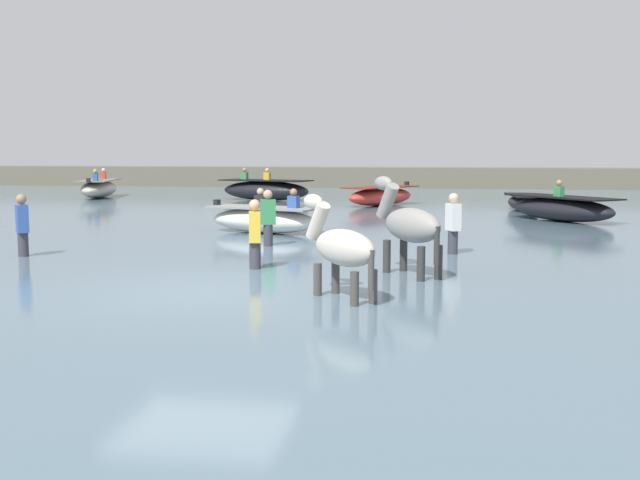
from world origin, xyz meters
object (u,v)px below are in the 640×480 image
at_px(boat_far_offshore, 266,190).
at_px(person_onlooker_left, 268,225).
at_px(horse_lead_grey, 410,228).
at_px(boat_mid_outer, 381,196).
at_px(person_wading_mid, 453,231).
at_px(boat_mid_channel, 264,219).
at_px(horse_trailing_pinto, 342,250).
at_px(boat_distant_east, 99,188).
at_px(boat_far_inshore, 523,202).
at_px(person_spectator_far, 255,243).
at_px(boat_near_starboard, 562,209).
at_px(person_wading_close, 23,233).

bearing_deg(boat_far_offshore, person_onlooker_left, -76.92).
distance_m(horse_lead_grey, boat_mid_outer, 16.27).
distance_m(person_wading_mid, person_onlooker_left, 4.00).
bearing_deg(boat_mid_channel, horse_trailing_pinto, -69.97).
bearing_deg(boat_mid_channel, boat_distant_east, 128.57).
bearing_deg(horse_trailing_pinto, boat_mid_outer, 92.76).
relative_size(boat_far_offshore, person_onlooker_left, 2.57).
xyz_separation_m(boat_mid_channel, person_wading_mid, (4.64, -3.32, 0.12)).
relative_size(boat_mid_channel, boat_far_inshore, 1.10).
xyz_separation_m(boat_far_inshore, person_spectator_far, (-5.99, -14.38, 0.19)).
bearing_deg(person_onlooker_left, boat_mid_outer, 83.46).
xyz_separation_m(horse_trailing_pinto, person_onlooker_left, (-2.34, 5.70, -0.22)).
xyz_separation_m(boat_near_starboard, person_spectator_far, (-6.70, -10.33, 0.09)).
bearing_deg(person_onlooker_left, person_wading_close, -151.65).
bearing_deg(person_wading_mid, horse_lead_grey, -104.97).
bearing_deg(boat_distant_east, boat_mid_channel, -51.43).
xyz_separation_m(horse_lead_grey, boat_far_inshore, (3.29, 14.66, -0.53)).
distance_m(horse_lead_grey, boat_distant_east, 23.92).
bearing_deg(person_spectator_far, horse_trailing_pinto, -53.33).
height_order(boat_mid_outer, boat_near_starboard, boat_near_starboard).
xyz_separation_m(boat_mid_outer, person_wading_close, (-5.83, -15.03, 0.11)).
bearing_deg(horse_lead_grey, person_wading_mid, 75.03).
bearing_deg(person_spectator_far, boat_far_offshore, 102.31).
distance_m(boat_far_offshore, person_spectator_far, 18.49).
xyz_separation_m(horse_lead_grey, person_wading_close, (-7.56, 1.14, -0.33)).
bearing_deg(boat_near_starboard, person_spectator_far, -122.95).
bearing_deg(person_spectator_far, horse_lead_grey, -5.90).
height_order(boat_mid_channel, person_wading_mid, person_wading_mid).
xyz_separation_m(horse_lead_grey, boat_distant_east, (-14.29, 19.18, -0.40)).
bearing_deg(boat_distant_east, boat_far_inshore, -14.42).
distance_m(boat_distant_east, boat_mid_outer, 12.91).
height_order(horse_lead_grey, person_wading_close, horse_lead_grey).
relative_size(horse_lead_grey, boat_distant_east, 0.49).
xyz_separation_m(boat_far_inshore, person_wading_mid, (-2.54, -11.85, 0.19)).
distance_m(boat_distant_east, boat_far_inshore, 18.16).
bearing_deg(boat_near_starboard, boat_mid_outer, 135.87).
relative_size(horse_trailing_pinto, person_spectator_far, 1.13).
height_order(boat_near_starboard, person_wading_close, person_wading_close).
bearing_deg(person_wading_mid, horse_trailing_pinto, -107.70).
distance_m(boat_near_starboard, person_spectator_far, 12.31).
bearing_deg(boat_far_inshore, person_onlooker_left, -120.14).
bearing_deg(boat_far_inshore, person_spectator_far, -112.60).
relative_size(horse_trailing_pinto, boat_mid_channel, 0.57).
distance_m(boat_mid_outer, person_onlooker_left, 12.76).
distance_m(boat_mid_channel, boat_near_starboard, 9.07).
height_order(horse_lead_grey, horse_trailing_pinto, horse_lead_grey).
xyz_separation_m(boat_mid_outer, boat_near_starboard, (5.74, -5.56, 0.01)).
relative_size(boat_far_offshore, boat_far_inshore, 1.43).
height_order(boat_far_inshore, person_spectator_far, person_spectator_far).
bearing_deg(horse_lead_grey, boat_near_starboard, 69.34).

